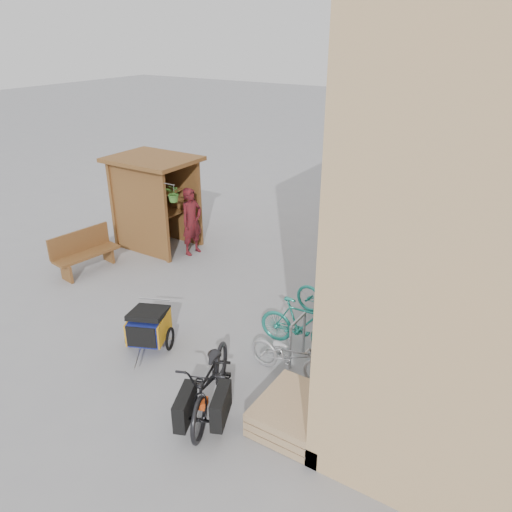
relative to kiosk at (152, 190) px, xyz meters
The scene contains 17 objects.
ground 4.39m from the kiosk, 37.02° to the right, with size 80.00×80.00×0.00m, color gray.
kiosk is the anchor object (origin of this frame).
bike_rack 5.67m from the kiosk, ahead, with size 0.05×5.35×0.86m.
pallet_stack 7.50m from the kiosk, 31.66° to the right, with size 1.00×1.20×0.40m.
bench 2.31m from the kiosk, 101.32° to the right, with size 0.69×1.62×1.00m.
shopping_carts 7.41m from the kiosk, 31.45° to the left, with size 0.63×2.13×1.14m.
child_trailer 4.83m from the kiosk, 48.73° to the right, with size 0.92×1.38×0.81m.
cargo_bike 6.67m from the kiosk, 40.05° to the right, with size 1.44×2.14×1.07m.
person_kiosk 1.33m from the kiosk, ahead, with size 0.64×0.42×1.74m, color maroon.
bike_0 6.48m from the kiosk, 27.03° to the right, with size 0.53×1.53×0.80m, color #B0AFB4.
bike_1 5.94m from the kiosk, 20.95° to the right, with size 0.46×1.63×0.98m, color teal.
bike_2 5.75m from the kiosk, ahead, with size 0.61×1.75×0.92m, color teal.
bike_3 5.75m from the kiosk, ahead, with size 0.43×1.50×0.90m, color maroon.
bike_4 5.71m from the kiosk, ahead, with size 0.56×1.61×0.85m, color white.
bike_5 5.86m from the kiosk, ahead, with size 0.52×1.84×1.11m, color #B0AFB4.
bike_6 5.78m from the kiosk, 15.83° to the left, with size 0.64×1.84×0.97m, color pink.
bike_7 6.05m from the kiosk, 20.49° to the left, with size 0.52×1.84×1.10m, color black.
Camera 1 is at (5.56, -6.48, 5.38)m, focal length 35.00 mm.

